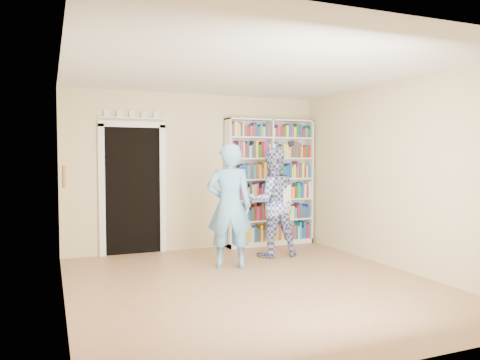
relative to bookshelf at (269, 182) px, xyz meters
name	(u,v)px	position (x,y,z in m)	size (l,w,h in m)	color
floor	(254,284)	(-1.35, -2.34, -1.16)	(5.00, 5.00, 0.00)	#9B6D4B
ceiling	(255,70)	(-1.35, -2.34, 1.54)	(5.00, 5.00, 0.00)	white
wall_back	(196,172)	(-1.35, 0.16, 0.19)	(4.50, 4.50, 0.00)	beige
wall_left	(63,182)	(-3.60, -2.34, 0.19)	(5.00, 5.00, 0.00)	beige
wall_right	(397,175)	(0.90, -2.34, 0.19)	(5.00, 5.00, 0.00)	beige
bookshelf	(269,182)	(0.00, 0.00, 0.00)	(1.67, 0.31, 2.29)	white
doorway	(133,183)	(-2.45, 0.13, 0.02)	(1.10, 0.08, 2.43)	black
wall_art	(64,177)	(-3.58, -2.14, 0.24)	(0.03, 0.25, 0.25)	brown
man_blue	(229,206)	(-1.31, -1.38, -0.25)	(0.66, 0.43, 1.81)	#67ADE5
man_plaid	(272,202)	(-0.40, -0.92, -0.28)	(0.85, 0.67, 1.76)	#333F9D
paper_sheet	(287,195)	(-0.23, -1.13, -0.14)	(0.21, 0.01, 0.30)	white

